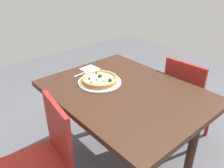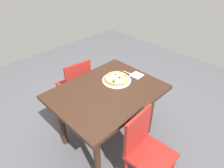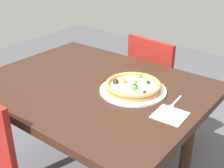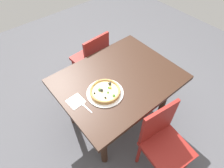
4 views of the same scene
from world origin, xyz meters
TOP-DOWN VIEW (x-y plane):
  - ground_plane at (0.00, 0.00)m, footprint 6.00×6.00m
  - dining_table at (0.00, 0.00)m, footprint 1.23×0.95m
  - chair_near at (-0.04, -0.69)m, footprint 0.45×0.45m
  - chair_far at (0.14, 0.69)m, footprint 0.42×0.42m
  - plate at (-0.23, -0.07)m, footprint 0.35×0.35m
  - pizza at (-0.23, -0.07)m, footprint 0.29×0.29m
  - fork at (-0.46, -0.07)m, footprint 0.03×0.17m
  - napkin at (-0.49, 0.03)m, footprint 0.15×0.15m

SIDE VIEW (x-z plane):
  - ground_plane at x=0.00m, z-range 0.00..0.00m
  - chair_near at x=-0.04m, z-range 0.05..0.94m
  - chair_far at x=0.14m, z-range 0.05..0.94m
  - dining_table at x=0.00m, z-range 0.28..1.05m
  - napkin at x=-0.49m, z-range 0.77..0.78m
  - fork at x=-0.46m, z-range 0.77..0.78m
  - plate at x=-0.23m, z-range 0.77..0.78m
  - pizza at x=-0.23m, z-range 0.78..0.83m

